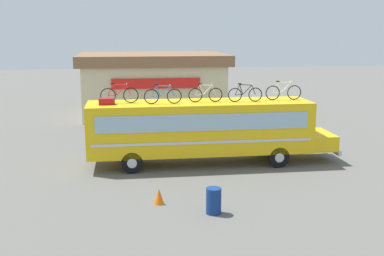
% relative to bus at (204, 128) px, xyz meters
% --- Properties ---
extents(ground_plane, '(120.00, 120.00, 0.00)m').
position_rel_bus_xyz_m(ground_plane, '(-0.20, -0.00, -1.78)').
color(ground_plane, '#605E59').
extents(bus, '(12.01, 2.60, 3.03)m').
position_rel_bus_xyz_m(bus, '(0.00, 0.00, 0.00)').
color(bus, yellow).
rests_on(bus, ground).
extents(luggage_bag_1, '(0.71, 0.39, 0.29)m').
position_rel_bus_xyz_m(luggage_bag_1, '(-4.54, -0.28, 1.40)').
color(luggage_bag_1, maroon).
rests_on(luggage_bag_1, bus).
extents(rooftop_bicycle_1, '(1.76, 0.44, 0.95)m').
position_rel_bus_xyz_m(rooftop_bicycle_1, '(-3.97, 0.11, 1.64)').
color(rooftop_bicycle_1, black).
rests_on(rooftop_bicycle_1, bus).
extents(rooftop_bicycle_2, '(1.74, 0.44, 0.92)m').
position_rel_bus_xyz_m(rooftop_bicycle_2, '(-1.99, -0.38, 1.63)').
color(rooftop_bicycle_2, black).
rests_on(rooftop_bicycle_2, bus).
extents(rooftop_bicycle_3, '(1.63, 0.44, 0.89)m').
position_rel_bus_xyz_m(rooftop_bicycle_3, '(0.04, -0.08, 1.62)').
color(rooftop_bicycle_3, black).
rests_on(rooftop_bicycle_3, bus).
extents(rooftop_bicycle_4, '(1.66, 0.44, 0.89)m').
position_rel_bus_xyz_m(rooftop_bicycle_4, '(1.92, -0.27, 1.62)').
color(rooftop_bicycle_4, black).
rests_on(rooftop_bicycle_4, bus).
extents(rooftop_bicycle_5, '(1.79, 0.44, 0.94)m').
position_rel_bus_xyz_m(rooftop_bicycle_5, '(3.91, 0.07, 1.64)').
color(rooftop_bicycle_5, black).
rests_on(rooftop_bicycle_5, bus).
extents(roadside_building, '(11.00, 7.66, 4.62)m').
position_rel_bus_xyz_m(roadside_building, '(-1.57, 14.35, 0.58)').
color(roadside_building, beige).
rests_on(roadside_building, ground).
extents(trash_bin, '(0.54, 0.54, 0.94)m').
position_rel_bus_xyz_m(trash_bin, '(-0.72, -6.45, -1.31)').
color(trash_bin, navy).
rests_on(trash_bin, ground).
extents(traffic_cone, '(0.39, 0.39, 0.62)m').
position_rel_bus_xyz_m(traffic_cone, '(-2.56, -5.24, -1.47)').
color(traffic_cone, orange).
rests_on(traffic_cone, ground).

